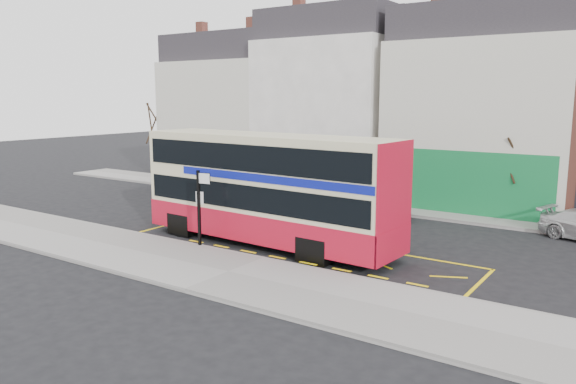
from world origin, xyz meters
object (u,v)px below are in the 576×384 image
Objects in this scene: bus_stop_post at (200,200)px; car_silver at (261,188)px; street_tree_left at (162,113)px; car_grey at (367,204)px; double_decker_bus at (268,188)px; street_tree_right at (516,147)px.

car_silver is at bearing 106.61° from bus_stop_post.
street_tree_left is at bearing 133.58° from bus_stop_post.
street_tree_left is at bearing 65.91° from car_grey.
street_tree_left is (-17.68, 3.59, 3.98)m from car_grey.
street_tree_left is at bearing 150.99° from double_decker_bus.
double_decker_bus reaches higher than car_grey.
car_silver is (-5.78, 7.19, -1.54)m from double_decker_bus.
street_tree_left is 1.35× the size of street_tree_right.
street_tree_right is (12.58, 3.03, 2.69)m from car_silver.
street_tree_left is (-16.80, 10.43, 2.35)m from double_decker_bus.
double_decker_bus is at bearing -144.01° from car_silver.
double_decker_bus is 3.80× the size of bus_stop_post.
double_decker_bus is 2.74× the size of car_grey.
street_tree_right is (8.62, 12.11, 1.54)m from bus_stop_post.
car_grey is 18.48m from street_tree_left.
bus_stop_post is 0.43× the size of street_tree_left.
street_tree_left reaches higher than car_grey.
street_tree_right is at bearing 59.15° from double_decker_bus.
street_tree_right is (23.60, -0.21, -1.21)m from street_tree_left.
car_silver is 1.09× the size of car_grey.
bus_stop_post is 19.60m from street_tree_left.
car_grey is (0.88, 6.84, -1.62)m from double_decker_bus.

